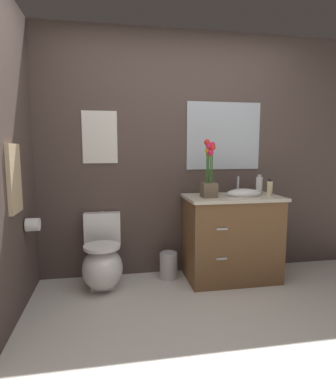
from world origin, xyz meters
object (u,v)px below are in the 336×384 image
at_px(wall_mirror, 224,136).
at_px(wall_poster, 100,137).
at_px(soap_bottle, 270,188).
at_px(trash_bin, 169,265).
at_px(toilet, 103,262).
at_px(vanity_cabinet, 232,237).
at_px(hanging_towel, 14,179).
at_px(flower_vase, 209,176).
at_px(toilet_paper_roll, 33,225).
at_px(lotion_bottle, 259,185).

bearing_deg(wall_mirror, wall_poster, 180.00).
bearing_deg(wall_poster, soap_bottle, -11.24).
xyz_separation_m(soap_bottle, trash_bin, (-1.00, 0.15, -0.79)).
relative_size(toilet, soap_bottle, 4.15).
relative_size(vanity_cabinet, hanging_towel, 1.99).
bearing_deg(wall_mirror, vanity_cabinet, -89.47).
height_order(trash_bin, hanging_towel, hanging_towel).
height_order(soap_bottle, wall_poster, wall_poster).
bearing_deg(toilet, flower_vase, -4.14).
relative_size(toilet, trash_bin, 2.54).
height_order(flower_vase, toilet_paper_roll, flower_vase).
height_order(toilet, flower_vase, flower_vase).
bearing_deg(wall_poster, vanity_cabinet, -12.89).
bearing_deg(wall_poster, toilet, -90.00).
distance_m(trash_bin, wall_poster, 1.46).
bearing_deg(trash_bin, wall_mirror, 16.18).
distance_m(soap_bottle, hanging_towel, 2.32).
bearing_deg(hanging_towel, toilet, 36.08).
bearing_deg(wall_mirror, toilet_paper_roll, -165.89).
bearing_deg(wall_poster, hanging_towel, -130.73).
relative_size(trash_bin, hanging_towel, 0.52).
xyz_separation_m(toilet, toilet_paper_roll, (-0.56, -0.20, 0.44)).
relative_size(trash_bin, toilet_paper_roll, 2.47).
bearing_deg(soap_bottle, toilet, 177.86).
bearing_deg(wall_mirror, trash_bin, -163.82).
height_order(flower_vase, trash_bin, flower_vase).
bearing_deg(wall_mirror, hanging_towel, -159.30).
bearing_deg(toilet, trash_bin, 7.47).
height_order(toilet, wall_mirror, wall_mirror).
height_order(lotion_bottle, trash_bin, lotion_bottle).
bearing_deg(vanity_cabinet, toilet, 178.82).
xyz_separation_m(lotion_bottle, wall_mirror, (-0.34, 0.18, 0.51)).
distance_m(trash_bin, hanging_towel, 1.68).
distance_m(vanity_cabinet, wall_mirror, 1.05).
relative_size(toilet, wall_mirror, 0.86).
relative_size(flower_vase, wall_mirror, 0.69).
bearing_deg(flower_vase, vanity_cabinet, 10.24).
height_order(vanity_cabinet, wall_mirror, wall_mirror).
height_order(soap_bottle, lotion_bottle, lotion_bottle).
relative_size(hanging_towel, toilet_paper_roll, 4.73).
distance_m(lotion_bottle, wall_poster, 1.70).
height_order(toilet, trash_bin, toilet).
bearing_deg(toilet, soap_bottle, -2.14).
distance_m(soap_bottle, trash_bin, 1.28).
bearing_deg(toilet_paper_roll, lotion_bottle, 7.45).
xyz_separation_m(toilet, flower_vase, (1.02, -0.07, 0.82)).
relative_size(soap_bottle, lotion_bottle, 0.84).
distance_m(vanity_cabinet, hanging_towel, 2.06).
xyz_separation_m(toilet, wall_mirror, (1.28, 0.27, 1.21)).
relative_size(toilet, vanity_cabinet, 0.67).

